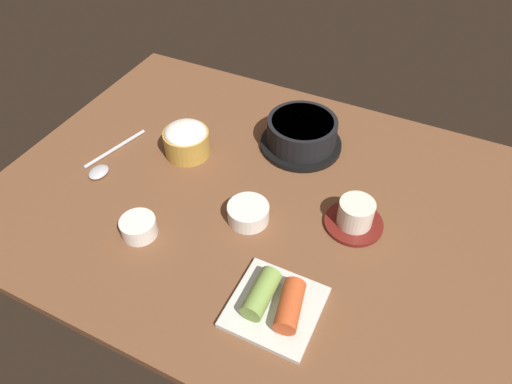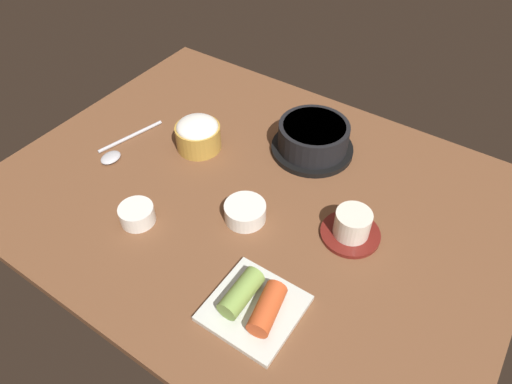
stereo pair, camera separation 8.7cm
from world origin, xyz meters
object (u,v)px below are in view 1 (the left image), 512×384
(banchan_cup_center, at_px, (248,212))
(side_bowl_near, at_px, (139,227))
(tea_cup_with_saucer, at_px, (355,216))
(kimchi_plate, at_px, (275,303))
(spoon, at_px, (104,164))
(rice_bowl, at_px, (186,139))
(stone_pot, at_px, (302,134))

(banchan_cup_center, relative_size, side_bowl_near, 1.20)
(tea_cup_with_saucer, height_order, side_bowl_near, tea_cup_with_saucer)
(tea_cup_with_saucer, distance_m, kimchi_plate, 0.23)
(tea_cup_with_saucer, relative_size, banchan_cup_center, 1.40)
(side_bowl_near, xyz_separation_m, spoon, (-0.18, 0.12, -0.01))
(spoon, bearing_deg, side_bowl_near, -33.68)
(tea_cup_with_saucer, height_order, banchan_cup_center, tea_cup_with_saucer)
(banchan_cup_center, distance_m, kimchi_plate, 0.20)
(rice_bowl, distance_m, spoon, 0.18)
(rice_bowl, bearing_deg, side_bowl_near, -79.92)
(side_bowl_near, bearing_deg, spoon, 146.32)
(tea_cup_with_saucer, relative_size, side_bowl_near, 1.67)
(stone_pot, height_order, rice_bowl, rice_bowl)
(banchan_cup_center, bearing_deg, rice_bowl, 150.70)
(kimchi_plate, bearing_deg, spoon, 161.85)
(banchan_cup_center, relative_size, spoon, 0.43)
(stone_pot, bearing_deg, tea_cup_with_saucer, -44.22)
(rice_bowl, height_order, tea_cup_with_saucer, rice_bowl)
(stone_pot, height_order, side_bowl_near, stone_pot)
(stone_pot, distance_m, banchan_cup_center, 0.24)
(side_bowl_near, bearing_deg, banchan_cup_center, 35.83)
(banchan_cup_center, bearing_deg, kimchi_plate, -50.85)
(side_bowl_near, distance_m, spoon, 0.21)
(rice_bowl, height_order, side_bowl_near, rice_bowl)
(rice_bowl, distance_m, tea_cup_with_saucer, 0.39)
(banchan_cup_center, distance_m, side_bowl_near, 0.20)
(rice_bowl, relative_size, side_bowl_near, 1.49)
(banchan_cup_center, xyz_separation_m, spoon, (-0.34, 0.00, -0.01))
(stone_pot, bearing_deg, rice_bowl, -148.87)
(rice_bowl, xyz_separation_m, side_bowl_near, (0.04, -0.23, -0.02))
(rice_bowl, xyz_separation_m, spoon, (-0.14, -0.11, -0.03))
(tea_cup_with_saucer, bearing_deg, rice_bowl, 173.87)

